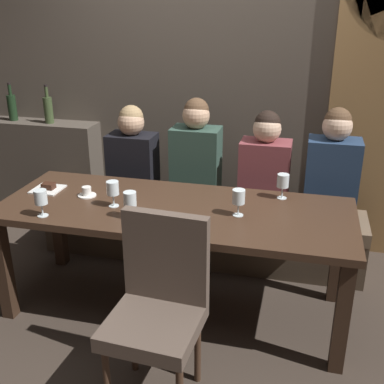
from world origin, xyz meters
TOP-DOWN VIEW (x-y plane):
  - ground at (0.00, 0.00)m, footprint 9.00×9.00m
  - back_wall_tiled at (0.00, 1.22)m, footprint 6.00×0.12m
  - back_counter at (-1.55, 1.04)m, footprint 1.10×0.28m
  - dining_table at (0.00, 0.00)m, footprint 2.20×0.84m
  - banquette_bench at (0.00, 0.70)m, footprint 2.50×0.44m
  - chair_near_side at (0.12, -0.72)m, footprint 0.47×0.47m
  - diner_redhead at (-0.53, 0.68)m, footprint 0.36×0.24m
  - diner_bearded at (-0.04, 0.72)m, footprint 0.36×0.24m
  - diner_far_end at (0.48, 0.71)m, footprint 0.36×0.24m
  - diner_near_end at (0.95, 0.68)m, footprint 0.36×0.24m
  - wine_bottle_dark_red at (-1.76, 1.03)m, footprint 0.08×0.08m
  - wine_bottle_pale_label at (-1.40, 1.01)m, footprint 0.08×0.08m
  - wine_glass_end_right at (0.40, -0.03)m, footprint 0.08×0.08m
  - wine_glass_end_left at (-0.72, -0.32)m, footprint 0.08×0.08m
  - wine_glass_far_left at (-0.20, -0.22)m, footprint 0.08×0.08m
  - wine_glass_far_right at (0.64, 0.30)m, footprint 0.08×0.08m
  - wine_glass_center_front at (-0.37, -0.08)m, footprint 0.08×0.08m
  - espresso_cup at (-0.60, 0.03)m, footprint 0.12×0.12m
  - dessert_plate at (-0.91, 0.07)m, footprint 0.19×0.19m

SIDE VIEW (x-z plane):
  - ground at x=0.00m, z-range 0.00..0.00m
  - banquette_bench at x=0.00m, z-range 0.00..0.45m
  - back_counter at x=-1.55m, z-range 0.00..0.95m
  - chair_near_side at x=0.12m, z-range 0.07..1.05m
  - dining_table at x=0.00m, z-range 0.28..1.02m
  - dessert_plate at x=-0.91m, z-range 0.73..0.78m
  - espresso_cup at x=-0.60m, z-range 0.73..0.80m
  - diner_redhead at x=-0.53m, z-range 0.43..1.19m
  - diner_far_end at x=0.48m, z-range 0.43..1.20m
  - diner_near_end at x=0.95m, z-range 0.43..1.25m
  - diner_bearded at x=-0.04m, z-range 0.43..1.26m
  - wine_glass_far_left at x=-0.20m, z-range 0.77..0.93m
  - wine_glass_end_left at x=-0.72m, z-range 0.77..0.93m
  - wine_glass_far_right at x=0.64m, z-range 0.77..0.93m
  - wine_glass_end_right at x=0.40m, z-range 0.77..0.94m
  - wine_glass_center_front at x=-0.37m, z-range 0.77..0.94m
  - wine_bottle_dark_red at x=-1.76m, z-range 0.91..1.23m
  - wine_bottle_pale_label at x=-1.40m, z-range 0.91..1.23m
  - back_wall_tiled at x=0.00m, z-range 0.00..3.00m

